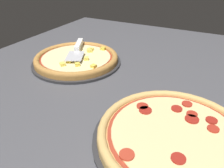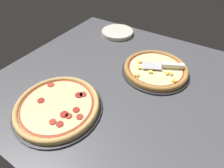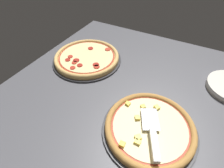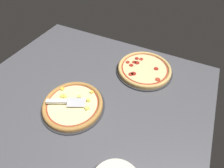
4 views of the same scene
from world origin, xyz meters
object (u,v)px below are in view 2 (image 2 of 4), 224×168
at_px(pizza_front, 156,69).
at_px(serving_spatula, 168,65).
at_px(plate_stack, 117,32).
at_px(pizza_back, 58,105).

distance_m(pizza_front, serving_spatula, 0.07).
relative_size(pizza_front, serving_spatula, 1.58).
bearing_deg(pizza_front, plate_stack, -34.01).
height_order(pizza_front, pizza_back, pizza_front).
xyz_separation_m(pizza_front, plate_stack, (0.40, -0.27, -0.01)).
relative_size(serving_spatula, plate_stack, 0.95).
distance_m(pizza_front, plate_stack, 0.49).
height_order(pizza_back, plate_stack, pizza_back).
height_order(pizza_back, serving_spatula, serving_spatula).
distance_m(pizza_front, pizza_back, 0.54).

